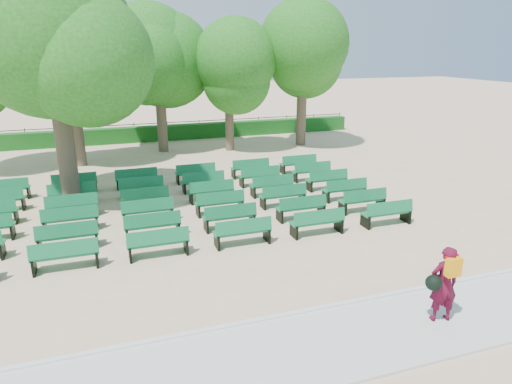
# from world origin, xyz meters

# --- Properties ---
(ground) EXTENTS (120.00, 120.00, 0.00)m
(ground) POSITION_xyz_m (0.00, 0.00, 0.00)
(ground) COLOR #D2AE8B
(paving) EXTENTS (30.00, 2.20, 0.06)m
(paving) POSITION_xyz_m (0.00, -7.40, 0.03)
(paving) COLOR beige
(paving) RESTS_ON ground
(curb) EXTENTS (30.00, 0.12, 0.10)m
(curb) POSITION_xyz_m (0.00, -6.25, 0.05)
(curb) COLOR silver
(curb) RESTS_ON ground
(hedge) EXTENTS (26.00, 0.70, 0.90)m
(hedge) POSITION_xyz_m (0.00, 14.00, 0.45)
(hedge) COLOR #165819
(hedge) RESTS_ON ground
(fence) EXTENTS (26.00, 0.10, 1.02)m
(fence) POSITION_xyz_m (0.00, 14.40, 0.00)
(fence) COLOR black
(fence) RESTS_ON ground
(tree_line) EXTENTS (21.80, 6.80, 7.04)m
(tree_line) POSITION_xyz_m (0.00, 10.00, 0.00)
(tree_line) COLOR #25701E
(tree_line) RESTS_ON ground
(bench_array) EXTENTS (1.67, 0.55, 1.05)m
(bench_array) POSITION_xyz_m (-0.52, 1.02, 0.09)
(bench_array) COLOR #136D3E
(bench_array) RESTS_ON ground
(tree_among) EXTENTS (5.65, 5.65, 7.74)m
(tree_among) POSITION_xyz_m (-4.12, 2.73, 5.16)
(tree_among) COLOR brown
(tree_among) RESTS_ON ground
(person) EXTENTS (0.81, 0.51, 1.65)m
(person) POSITION_xyz_m (3.37, -7.43, 0.91)
(person) COLOR #4D0B20
(person) RESTS_ON ground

